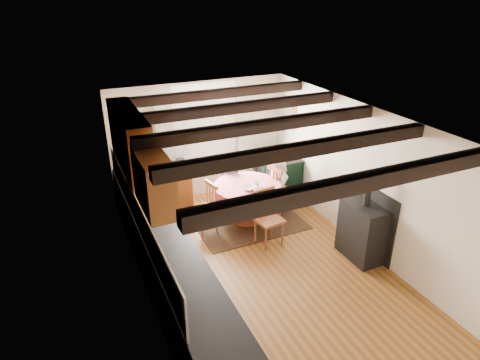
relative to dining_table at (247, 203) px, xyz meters
name	(u,v)px	position (x,y,z in m)	size (l,w,h in m)	color
floor	(260,264)	(-0.38, -1.33, -0.37)	(3.60, 5.50, 0.00)	#91551D
ceiling	(264,119)	(-0.38, -1.33, 2.03)	(3.60, 5.50, 0.00)	white
wall_back	(201,141)	(-0.38, 1.42, 0.83)	(3.60, 0.00, 2.40)	silver
wall_front	(396,322)	(-0.38, -4.08, 0.83)	(3.60, 0.00, 2.40)	silver
wall_left	(140,224)	(-2.18, -1.33, 0.83)	(0.00, 5.50, 2.40)	silver
wall_right	(360,177)	(1.42, -1.33, 0.83)	(0.00, 5.50, 2.40)	silver
beam_a	(358,183)	(-0.38, -3.33, 1.94)	(3.60, 0.16, 0.16)	black
beam_b	(303,150)	(-0.38, -2.33, 1.94)	(3.60, 0.16, 0.16)	black
beam_c	(264,126)	(-0.38, -1.33, 1.94)	(3.60, 0.16, 0.16)	black
beam_d	(235,108)	(-0.38, -0.33, 1.94)	(3.60, 0.16, 0.16)	black
beam_e	(212,94)	(-0.38, 0.67, 1.94)	(3.60, 0.16, 0.16)	black
splash_left	(137,213)	(-2.16, -1.03, 0.83)	(0.02, 4.50, 0.55)	beige
splash_back	(152,148)	(-1.38, 1.40, 0.83)	(1.40, 0.02, 0.55)	beige
base_cabinet_left	(167,265)	(-1.88, -1.33, 0.07)	(0.60, 5.30, 0.88)	brown
base_cabinet_back	(156,190)	(-1.43, 1.12, 0.07)	(1.30, 0.60, 0.88)	brown
worktop_left	(166,237)	(-1.86, -1.33, 0.53)	(0.64, 5.30, 0.04)	black
worktop_back	(154,168)	(-1.43, 1.10, 0.53)	(1.30, 0.64, 0.04)	black
wall_cabinet_glass	(130,140)	(-2.01, -0.13, 1.58)	(0.34, 1.80, 0.90)	brown
wall_cabinet_solid	(154,182)	(-2.01, -1.63, 1.53)	(0.34, 0.90, 0.70)	brown
window_frame	(205,121)	(-0.28, 1.40, 1.23)	(1.34, 0.03, 1.54)	white
window_pane	(205,121)	(-0.28, 1.41, 1.23)	(1.20, 0.01, 1.40)	white
curtain_left	(166,152)	(-1.13, 1.32, 0.73)	(0.35, 0.10, 2.10)	#A1AF8D
curtain_right	(245,140)	(0.57, 1.32, 0.73)	(0.35, 0.10, 2.10)	#A1AF8D
curtain_rod	(205,92)	(-0.28, 1.32, 1.83)	(0.03, 0.03, 2.00)	black
wall_picture	(289,112)	(1.39, 0.97, 1.33)	(0.04, 0.50, 0.60)	gold
wall_plate	(248,111)	(0.67, 1.39, 1.33)	(0.30, 0.30, 0.02)	silver
rug	(247,220)	(0.00, 0.00, -0.37)	(1.98, 1.54, 0.01)	black
dining_table	(247,203)	(0.00, 0.00, 0.00)	(1.24, 1.24, 0.75)	#CE474C
chair_near	(269,218)	(0.02, -0.84, 0.12)	(0.42, 0.44, 0.99)	brown
chair_left	(204,208)	(-0.85, -0.02, 0.09)	(0.40, 0.42, 0.93)	brown
chair_right	(281,189)	(0.75, 0.05, 0.12)	(0.42, 0.44, 0.98)	brown
aga_range	(278,174)	(1.09, 0.77, 0.07)	(0.63, 0.97, 0.89)	black
cast_iron_stove	(364,217)	(1.20, -1.80, 0.37)	(0.45, 0.74, 1.49)	black
child_far	(230,180)	(-0.07, 0.65, 0.21)	(0.43, 0.28, 1.17)	#545766
child_right	(278,182)	(0.73, 0.15, 0.22)	(0.58, 0.38, 1.19)	white
bowl_a	(249,188)	(-0.05, -0.18, 0.40)	(0.24, 0.24, 0.06)	silver
bowl_b	(259,190)	(0.07, -0.34, 0.40)	(0.20, 0.20, 0.06)	silver
cup	(257,184)	(0.14, -0.11, 0.42)	(0.11, 0.11, 0.10)	silver
canister_tall	(147,164)	(-1.57, 1.05, 0.67)	(0.14, 0.14, 0.24)	#262628
canister_wide	(150,161)	(-1.47, 1.24, 0.64)	(0.16, 0.16, 0.18)	#262628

